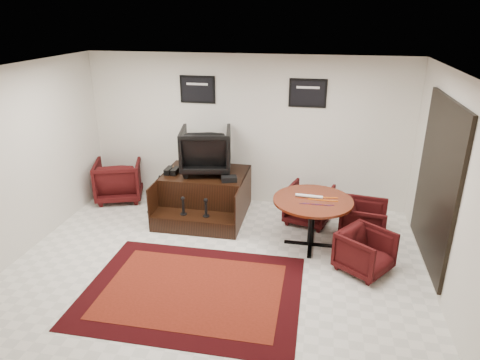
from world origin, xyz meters
name	(u,v)px	position (x,y,z in m)	size (l,w,h in m)	color
ground	(215,269)	(0.00, 0.00, 0.00)	(6.00, 6.00, 0.00)	beige
room_shell	(245,151)	(0.41, 0.12, 1.79)	(6.02, 5.02, 2.81)	silver
area_rug	(193,290)	(-0.18, -0.55, 0.01)	(2.86, 2.14, 0.01)	black
shine_podium	(205,195)	(-0.62, 1.78, 0.36)	(1.49, 1.54, 0.77)	black
shine_chair	(206,148)	(-0.62, 1.93, 1.22)	(0.87, 0.82, 0.90)	black
shoes_pair	(172,171)	(-1.21, 1.71, 0.82)	(0.22, 0.27, 0.10)	black
polish_kit	(229,179)	(-0.12, 1.53, 0.81)	(0.26, 0.18, 0.09)	black
umbrella_black	(154,194)	(-1.51, 1.56, 0.40)	(0.30, 0.11, 0.80)	black
umbrella_hooked	(162,188)	(-1.47, 1.82, 0.42)	(0.31, 0.12, 0.84)	black
armchair_side	(119,178)	(-2.46, 2.10, 0.44)	(0.85, 0.80, 0.88)	black
meeting_table	(313,205)	(1.32, 0.96, 0.71)	(1.22, 1.22, 0.80)	#411509
table_chair_back	(309,202)	(1.25, 1.78, 0.37)	(0.72, 0.68, 0.74)	black
table_chair_window	(364,219)	(2.15, 1.31, 0.36)	(0.70, 0.66, 0.72)	black
table_chair_corner	(365,250)	(2.10, 0.38, 0.34)	(0.66, 0.62, 0.68)	black
paper_roll	(309,196)	(1.26, 1.02, 0.83)	(0.05, 0.05, 0.42)	silver
table_clutter	(321,200)	(1.44, 0.94, 0.81)	(0.57, 0.33, 0.01)	orange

